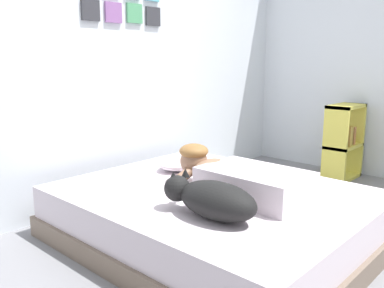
{
  "coord_description": "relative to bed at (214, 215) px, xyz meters",
  "views": [
    {
      "loc": [
        -2.16,
        -1.12,
        1.18
      ],
      "look_at": [
        -0.08,
        0.8,
        0.6
      ],
      "focal_mm": 38.28,
      "sensor_mm": 36.0,
      "label": 1
    }
  ],
  "objects": [
    {
      "name": "ground_plane",
      "position": [
        0.18,
        -0.51,
        -0.17
      ],
      "size": [
        12.48,
        12.48,
        0.0
      ],
      "primitive_type": "plane",
      "color": "gray"
    },
    {
      "name": "cell_phone",
      "position": [
        -0.03,
        0.12,
        0.18
      ],
      "size": [
        0.07,
        0.14,
        0.01
      ],
      "primitive_type": "cube",
      "color": "black",
      "rests_on": "bed"
    },
    {
      "name": "pillow",
      "position": [
        0.28,
        0.51,
        0.23
      ],
      "size": [
        0.52,
        0.32,
        0.11
      ],
      "primitive_type": "ellipsoid",
      "color": "silver",
      "rests_on": "bed"
    },
    {
      "name": "back_wall",
      "position": [
        0.18,
        1.18,
        1.08
      ],
      "size": [
        4.24,
        0.12,
        2.5
      ],
      "color": "silver",
      "rests_on": "ground"
    },
    {
      "name": "coffee_cup",
      "position": [
        0.2,
        0.44,
        0.21
      ],
      "size": [
        0.12,
        0.09,
        0.07
      ],
      "color": "teal",
      "rests_on": "bed"
    },
    {
      "name": "side_wall_right",
      "position": [
        2.35,
        -0.19,
        1.08
      ],
      "size": [
        0.1,
        6.27,
        2.5
      ],
      "primitive_type": "cube",
      "color": "silver",
      "rests_on": "ground"
    },
    {
      "name": "person_lying",
      "position": [
        0.04,
        -0.14,
        0.28
      ],
      "size": [
        0.43,
        0.92,
        0.27
      ],
      "color": "silver",
      "rests_on": "bed"
    },
    {
      "name": "bed",
      "position": [
        0.0,
        0.0,
        0.0
      ],
      "size": [
        1.59,
        1.94,
        0.35
      ],
      "color": "#726051",
      "rests_on": "ground"
    },
    {
      "name": "bookshelf",
      "position": [
        1.99,
        -0.02,
        0.22
      ],
      "size": [
        0.45,
        0.24,
        0.75
      ],
      "color": "#D8CC4C",
      "rests_on": "ground"
    },
    {
      "name": "dog",
      "position": [
        -0.37,
        -0.29,
        0.28
      ],
      "size": [
        0.26,
        0.57,
        0.21
      ],
      "color": "black",
      "rests_on": "bed"
    }
  ]
}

